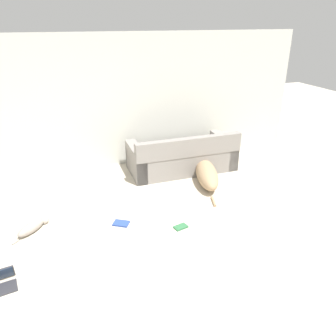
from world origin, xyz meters
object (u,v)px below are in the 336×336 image
object	(u,v)px
couch	(182,157)
cat	(33,227)
laptop_open	(0,281)
dog	(206,171)
book_green	(181,227)
book_blue	(121,223)

from	to	relation	value
couch	cat	distance (m)	3.01
couch	cat	bearing A→B (deg)	24.66
laptop_open	cat	bearing A→B (deg)	63.12
dog	book_green	size ratio (longest dim) A/B	7.62
laptop_open	book_green	world-z (taller)	laptop_open
couch	laptop_open	size ratio (longest dim) A/B	5.77
couch	dog	distance (m)	0.63
dog	book_blue	distance (m)	2.00
cat	book_green	world-z (taller)	cat
dog	laptop_open	bearing A→B (deg)	132.37
couch	book_green	world-z (taller)	couch
cat	couch	bearing A→B (deg)	-18.85
book_blue	couch	bearing A→B (deg)	43.42
book_green	book_blue	distance (m)	0.87
book_green	book_blue	bearing A→B (deg)	154.29
cat	book_blue	xyz separation A→B (m)	(1.20, -0.25, -0.06)
cat	laptop_open	world-z (taller)	laptop_open
cat	book_green	distance (m)	2.08
dog	cat	distance (m)	3.05
book_green	book_blue	xyz separation A→B (m)	(-0.79, 0.38, 0.00)
couch	book_blue	distance (m)	2.15
cat	laptop_open	size ratio (longest dim) A/B	1.45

